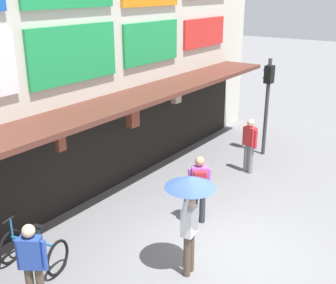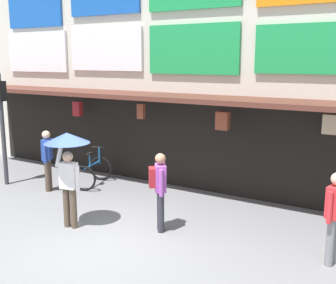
{
  "view_description": "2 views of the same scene",
  "coord_description": "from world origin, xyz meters",
  "px_view_note": "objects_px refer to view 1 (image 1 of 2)",
  "views": [
    {
      "loc": [
        -6.91,
        -3.55,
        5.28
      ],
      "look_at": [
        1.2,
        2.16,
        1.69
      ],
      "focal_mm": 45.69,
      "sensor_mm": 36.0,
      "label": 1
    },
    {
      "loc": [
        5.28,
        -6.06,
        3.58
      ],
      "look_at": [
        0.23,
        2.32,
        1.63
      ],
      "focal_mm": 44.71,
      "sensor_mm": 36.0,
      "label": 2
    }
  ],
  "objects_px": {
    "pedestrian_with_umbrella": "(190,198)",
    "pedestrian_in_purple": "(249,143)",
    "pedestrian_in_yellow": "(32,263)",
    "bicycle_parked": "(33,251)",
    "traffic_light_far": "(268,92)",
    "pedestrian_in_black": "(199,185)"
  },
  "relations": [
    {
      "from": "traffic_light_far",
      "to": "bicycle_parked",
      "type": "relative_size",
      "value": 2.45
    },
    {
      "from": "pedestrian_with_umbrella",
      "to": "pedestrian_in_purple",
      "type": "xyz_separation_m",
      "value": [
        5.14,
        1.16,
        -0.69
      ]
    },
    {
      "from": "pedestrian_with_umbrella",
      "to": "pedestrian_in_yellow",
      "type": "xyz_separation_m",
      "value": [
        -2.36,
        1.6,
        -0.69
      ]
    },
    {
      "from": "pedestrian_with_umbrella",
      "to": "pedestrian_in_yellow",
      "type": "relative_size",
      "value": 1.24
    },
    {
      "from": "bicycle_parked",
      "to": "pedestrian_with_umbrella",
      "type": "xyz_separation_m",
      "value": [
        1.63,
        -2.6,
        1.25
      ]
    },
    {
      "from": "pedestrian_with_umbrella",
      "to": "bicycle_parked",
      "type": "bearing_deg",
      "value": 122.13
    },
    {
      "from": "bicycle_parked",
      "to": "pedestrian_in_yellow",
      "type": "height_order",
      "value": "pedestrian_in_yellow"
    },
    {
      "from": "pedestrian_in_yellow",
      "to": "pedestrian_in_black",
      "type": "height_order",
      "value": "same"
    },
    {
      "from": "traffic_light_far",
      "to": "pedestrian_with_umbrella",
      "type": "bearing_deg",
      "value": -168.47
    },
    {
      "from": "pedestrian_in_purple",
      "to": "pedestrian_in_black",
      "type": "xyz_separation_m",
      "value": [
        -3.4,
        -0.32,
        0.04
      ]
    },
    {
      "from": "bicycle_parked",
      "to": "pedestrian_in_purple",
      "type": "distance_m",
      "value": 6.95
    },
    {
      "from": "bicycle_parked",
      "to": "pedestrian_in_black",
      "type": "xyz_separation_m",
      "value": [
        3.37,
        -1.76,
        0.59
      ]
    },
    {
      "from": "pedestrian_in_yellow",
      "to": "pedestrian_in_purple",
      "type": "xyz_separation_m",
      "value": [
        7.51,
        -0.45,
        0.0
      ]
    },
    {
      "from": "pedestrian_in_purple",
      "to": "pedestrian_in_black",
      "type": "height_order",
      "value": "same"
    },
    {
      "from": "bicycle_parked",
      "to": "pedestrian_in_purple",
      "type": "xyz_separation_m",
      "value": [
        6.77,
        -1.44,
        0.55
      ]
    },
    {
      "from": "pedestrian_with_umbrella",
      "to": "pedestrian_in_purple",
      "type": "distance_m",
      "value": 5.32
    },
    {
      "from": "traffic_light_far",
      "to": "pedestrian_with_umbrella",
      "type": "distance_m",
      "value": 6.98
    },
    {
      "from": "traffic_light_far",
      "to": "bicycle_parked",
      "type": "xyz_separation_m",
      "value": [
        -8.45,
        1.21,
        -1.75
      ]
    },
    {
      "from": "bicycle_parked",
      "to": "pedestrian_in_yellow",
      "type": "bearing_deg",
      "value": -126.33
    },
    {
      "from": "traffic_light_far",
      "to": "pedestrian_in_yellow",
      "type": "xyz_separation_m",
      "value": [
        -9.19,
        0.21,
        -1.19
      ]
    },
    {
      "from": "bicycle_parked",
      "to": "pedestrian_in_black",
      "type": "distance_m",
      "value": 3.85
    },
    {
      "from": "traffic_light_far",
      "to": "pedestrian_in_purple",
      "type": "xyz_separation_m",
      "value": [
        -1.68,
        -0.24,
        -1.19
      ]
    }
  ]
}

